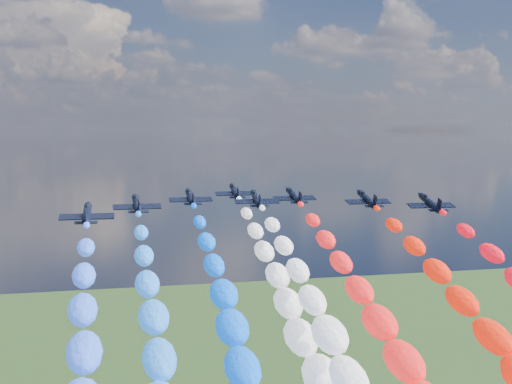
{
  "coord_description": "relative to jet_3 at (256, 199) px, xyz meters",
  "views": [
    {
      "loc": [
        -29.37,
        -123.8,
        122.25
      ],
      "look_at": [
        0.0,
        4.0,
        110.25
      ],
      "focal_mm": 47.11,
      "sensor_mm": 36.0,
      "label": 1
    }
  ],
  "objects": [
    {
      "name": "jet_0",
      "position": [
        -33.41,
        -17.51,
        0.0
      ],
      "size": [
        9.45,
        12.71,
        5.48
      ],
      "primitive_type": null,
      "rotation": [
        0.24,
        0.0,
        -0.03
      ],
      "color": "black"
    },
    {
      "name": "jet_1",
      "position": [
        -24.44,
        -4.4,
        0.0
      ],
      "size": [
        9.37,
        12.66,
        5.48
      ],
      "primitive_type": null,
      "rotation": [
        0.24,
        0.0,
        0.03
      ],
      "color": "black"
    },
    {
      "name": "jet_2",
      "position": [
        -12.72,
        6.68,
        0.0
      ],
      "size": [
        9.1,
        12.46,
        5.48
      ],
      "primitive_type": null,
      "rotation": [
        0.24,
        0.0,
        -0.0
      ],
      "color": "black"
    },
    {
      "name": "jet_3",
      "position": [
        0.0,
        0.0,
        0.0
      ],
      "size": [
        9.89,
        13.02,
        5.48
      ],
      "primitive_type": null,
      "rotation": [
        0.24,
        0.0,
        -0.07
      ],
      "color": "black"
    },
    {
      "name": "jet_4",
      "position": [
        -1.0,
        17.89,
        0.0
      ],
      "size": [
        9.49,
        12.74,
        5.48
      ],
      "primitive_type": null,
      "rotation": [
        0.24,
        0.0,
        -0.04
      ],
      "color": "black"
    },
    {
      "name": "trail_4",
      "position": [
        -1.0,
        -40.26,
        -22.2
      ],
      "size": [
        6.97,
        113.27,
        48.93
      ],
      "primitive_type": null,
      "color": "white"
    },
    {
      "name": "jet_5",
      "position": [
        9.33,
        4.5,
        0.0
      ],
      "size": [
        9.21,
        12.54,
        5.48
      ],
      "primitive_type": null,
      "rotation": [
        0.24,
        0.0,
        0.01
      ],
      "color": "black"
    },
    {
      "name": "jet_6",
      "position": [
        21.96,
        -5.59,
        0.0
      ],
      "size": [
        9.33,
        12.63,
        5.48
      ],
      "primitive_type": null,
      "rotation": [
        0.24,
        0.0,
        -0.02
      ],
      "color": "black"
    },
    {
      "name": "jet_7",
      "position": [
        31.2,
        -14.83,
        0.0
      ],
      "size": [
        9.88,
        13.02,
        5.48
      ],
      "primitive_type": null,
      "rotation": [
        0.24,
        0.0,
        -0.07
      ],
      "color": "black"
    }
  ]
}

